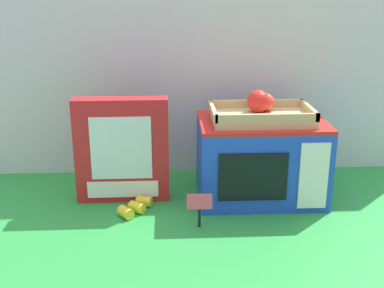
{
  "coord_description": "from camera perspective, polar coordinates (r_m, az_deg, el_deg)",
  "views": [
    {
      "loc": [
        -0.14,
        -1.43,
        0.66
      ],
      "look_at": [
        -0.06,
        -0.01,
        0.18
      ],
      "focal_mm": 46.02,
      "sensor_mm": 36.0,
      "label": 1
    }
  ],
  "objects": [
    {
      "name": "ground_plane",
      "position": [
        1.58,
        2.22,
        -6.0
      ],
      "size": [
        1.7,
        1.7,
        0.0
      ],
      "primitive_type": "plane",
      "color": "green",
      "rests_on": "ground"
    },
    {
      "name": "display_back_panel",
      "position": [
        1.7,
        1.64,
        7.92
      ],
      "size": [
        1.61,
        0.03,
        0.68
      ],
      "primitive_type": "cube",
      "color": "silver",
      "rests_on": "ground"
    },
    {
      "name": "toy_microwave",
      "position": [
        1.54,
        7.96,
        -1.74
      ],
      "size": [
        0.38,
        0.26,
        0.25
      ],
      "color": "blue",
      "rests_on": "ground"
    },
    {
      "name": "food_groups_crate",
      "position": [
        1.49,
        8.04,
        3.61
      ],
      "size": [
        0.3,
        0.18,
        0.09
      ],
      "color": "tan",
      "rests_on": "toy_microwave"
    },
    {
      "name": "cookie_set_box",
      "position": [
        1.51,
        -8.11,
        -0.74
      ],
      "size": [
        0.28,
        0.06,
        0.32
      ],
      "color": "red",
      "rests_on": "ground"
    },
    {
      "name": "price_sign",
      "position": [
        1.36,
        0.87,
        -7.11
      ],
      "size": [
        0.07,
        0.01,
        0.1
      ],
      "color": "black",
      "rests_on": "ground"
    },
    {
      "name": "loose_toy_banana",
      "position": [
        1.48,
        -6.53,
        -7.26
      ],
      "size": [
        0.1,
        0.12,
        0.03
      ],
      "color": "yellow",
      "rests_on": "ground"
    }
  ]
}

